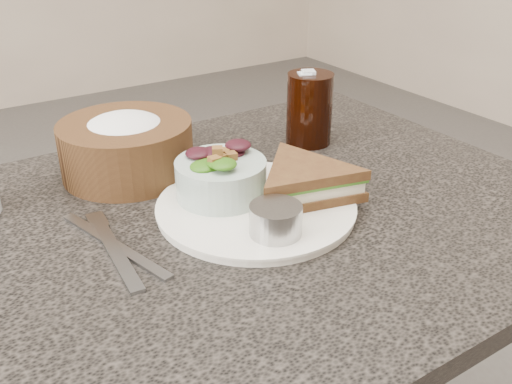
{
  "coord_description": "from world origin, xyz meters",
  "views": [
    {
      "loc": [
        -0.32,
        -0.59,
        1.14
      ],
      "look_at": [
        0.05,
        -0.01,
        0.78
      ],
      "focal_mm": 40.0,
      "sensor_mm": 36.0,
      "label": 1
    }
  ],
  "objects": [
    {
      "name": "dinner_plate",
      "position": [
        0.05,
        -0.01,
        0.76
      ],
      "size": [
        0.27,
        0.27,
        0.01
      ],
      "primitive_type": "cylinder",
      "color": "silver",
      "rests_on": "dining_table"
    },
    {
      "name": "sandwich",
      "position": [
        0.12,
        -0.03,
        0.79
      ],
      "size": [
        0.22,
        0.22,
        0.05
      ],
      "primitive_type": null,
      "rotation": [
        0.0,
        0.0,
        -0.23
      ],
      "color": "#52371B",
      "rests_on": "dinner_plate"
    },
    {
      "name": "salad_bowl",
      "position": [
        0.03,
        0.04,
        0.8
      ],
      "size": [
        0.16,
        0.16,
        0.07
      ],
      "primitive_type": null,
      "rotation": [
        0.0,
        0.0,
        -0.36
      ],
      "color": "#99AEA5",
      "rests_on": "dinner_plate"
    },
    {
      "name": "dressing_ramekin",
      "position": [
        0.03,
        -0.09,
        0.78
      ],
      "size": [
        0.07,
        0.07,
        0.04
      ],
      "primitive_type": "cylinder",
      "rotation": [
        0.0,
        0.0,
        0.12
      ],
      "color": "#9C9C9D",
      "rests_on": "dinner_plate"
    },
    {
      "name": "orange_wedge",
      "position": [
        0.06,
        0.07,
        0.78
      ],
      "size": [
        0.09,
        0.09,
        0.03
      ],
      "primitive_type": "cone",
      "rotation": [
        0.0,
        0.0,
        0.79
      ],
      "color": "#ED5603",
      "rests_on": "dinner_plate"
    },
    {
      "name": "fork",
      "position": [
        -0.15,
        -0.01,
        0.75
      ],
      "size": [
        0.03,
        0.18,
        0.0
      ],
      "primitive_type": "cube",
      "rotation": [
        0.0,
        0.0,
        -0.09
      ],
      "color": "gray",
      "rests_on": "dining_table"
    },
    {
      "name": "knife",
      "position": [
        -0.14,
        0.01,
        0.75
      ],
      "size": [
        0.07,
        0.21,
        0.0
      ],
      "primitive_type": "cube",
      "rotation": [
        0.0,
        0.0,
        0.25
      ],
      "color": "#90939A",
      "rests_on": "dining_table"
    },
    {
      "name": "bread_basket",
      "position": [
        -0.05,
        0.2,
        0.81
      ],
      "size": [
        0.23,
        0.23,
        0.12
      ],
      "primitive_type": null,
      "rotation": [
        0.0,
        0.0,
        0.13
      ],
      "color": "brown",
      "rests_on": "dining_table"
    },
    {
      "name": "cola_glass",
      "position": [
        0.27,
        0.15,
        0.82
      ],
      "size": [
        0.1,
        0.1,
        0.14
      ],
      "primitive_type": null,
      "rotation": [
        0.0,
        0.0,
        0.31
      ],
      "color": "black",
      "rests_on": "dining_table"
    }
  ]
}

